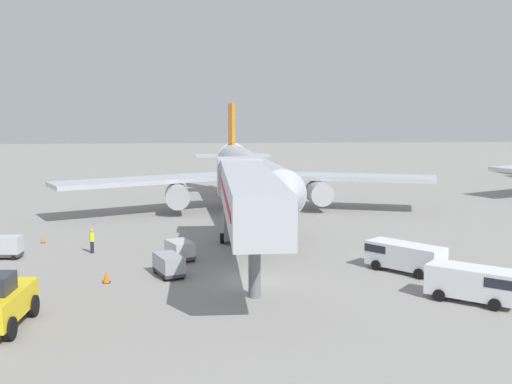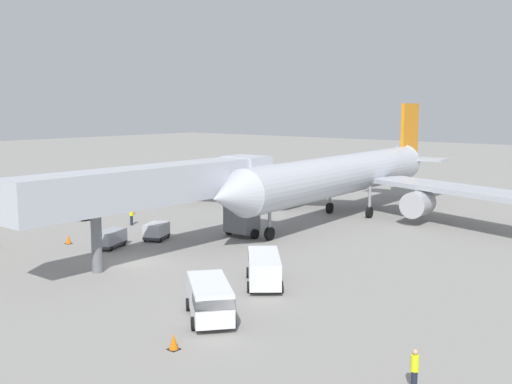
{
  "view_description": "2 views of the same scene",
  "coord_description": "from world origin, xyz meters",
  "px_view_note": "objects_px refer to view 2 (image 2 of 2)",
  "views": [
    {
      "loc": [
        -2.52,
        -38.14,
        10.71
      ],
      "look_at": [
        1.4,
        16.78,
        3.29
      ],
      "focal_mm": 44.64,
      "sensor_mm": 36.0,
      "label": 1
    },
    {
      "loc": [
        33.33,
        -26.92,
        10.85
      ],
      "look_at": [
        -0.33,
        13.05,
        3.55
      ],
      "focal_mm": 43.56,
      "sensor_mm": 36.0,
      "label": 2
    }
  ],
  "objects_px": {
    "safety_cone_charlie": "(174,342)",
    "baggage_cart_rear_left": "(83,211)",
    "service_van_mid_left": "(264,267)",
    "ground_crew_worker_foreground": "(415,369)",
    "airplane_at_gate": "(348,175)",
    "ground_crew_worker_midground": "(131,215)",
    "service_van_near_right": "(210,299)",
    "baggage_cart_mid_center": "(111,238)",
    "jet_bridge": "(168,187)",
    "safety_cone_bravo": "(133,212)",
    "belt_loader_truck": "(12,216)",
    "safety_cone_alpha": "(68,239)",
    "baggage_cart_near_center": "(156,231)"
  },
  "relations": [
    {
      "from": "safety_cone_charlie",
      "to": "baggage_cart_rear_left",
      "type": "bearing_deg",
      "value": 152.12
    },
    {
      "from": "service_van_mid_left",
      "to": "ground_crew_worker_foreground",
      "type": "relative_size",
      "value": 3.01
    },
    {
      "from": "airplane_at_gate",
      "to": "ground_crew_worker_midground",
      "type": "height_order",
      "value": "airplane_at_gate"
    },
    {
      "from": "baggage_cart_rear_left",
      "to": "safety_cone_charlie",
      "type": "relative_size",
      "value": 2.96
    },
    {
      "from": "ground_crew_worker_foreground",
      "to": "safety_cone_charlie",
      "type": "relative_size",
      "value": 2.25
    },
    {
      "from": "service_van_near_right",
      "to": "baggage_cart_mid_center",
      "type": "bearing_deg",
      "value": 158.76
    },
    {
      "from": "jet_bridge",
      "to": "safety_cone_bravo",
      "type": "distance_m",
      "value": 18.82
    },
    {
      "from": "service_van_near_right",
      "to": "belt_loader_truck",
      "type": "bearing_deg",
      "value": 168.07
    },
    {
      "from": "ground_crew_worker_midground",
      "to": "safety_cone_alpha",
      "type": "height_order",
      "value": "ground_crew_worker_midground"
    },
    {
      "from": "belt_loader_truck",
      "to": "safety_cone_charlie",
      "type": "bearing_deg",
      "value": -17.55
    },
    {
      "from": "airplane_at_gate",
      "to": "ground_crew_worker_midground",
      "type": "xyz_separation_m",
      "value": [
        -12.61,
        -16.67,
        -3.16
      ]
    },
    {
      "from": "baggage_cart_mid_center",
      "to": "service_van_near_right",
      "type": "bearing_deg",
      "value": -21.24
    },
    {
      "from": "service_van_near_right",
      "to": "safety_cone_bravo",
      "type": "relative_size",
      "value": 9.79
    },
    {
      "from": "service_van_near_right",
      "to": "ground_crew_worker_foreground",
      "type": "height_order",
      "value": "service_van_near_right"
    },
    {
      "from": "baggage_cart_near_center",
      "to": "service_van_near_right",
      "type": "bearing_deg",
      "value": -33.05
    },
    {
      "from": "airplane_at_gate",
      "to": "safety_cone_charlie",
      "type": "xyz_separation_m",
      "value": [
        12.07,
        -34.04,
        -3.75
      ]
    },
    {
      "from": "safety_cone_alpha",
      "to": "safety_cone_bravo",
      "type": "relative_size",
      "value": 1.43
    },
    {
      "from": "baggage_cart_rear_left",
      "to": "safety_cone_charlie",
      "type": "xyz_separation_m",
      "value": [
        30.48,
        -16.12,
        -0.5
      ]
    },
    {
      "from": "baggage_cart_near_center",
      "to": "ground_crew_worker_foreground",
      "type": "height_order",
      "value": "ground_crew_worker_foreground"
    },
    {
      "from": "jet_bridge",
      "to": "baggage_cart_rear_left",
      "type": "xyz_separation_m",
      "value": [
        -16.9,
        4.16,
        -4.14
      ]
    },
    {
      "from": "belt_loader_truck",
      "to": "service_van_mid_left",
      "type": "relative_size",
      "value": 1.12
    },
    {
      "from": "belt_loader_truck",
      "to": "safety_cone_bravo",
      "type": "bearing_deg",
      "value": 67.31
    },
    {
      "from": "baggage_cart_mid_center",
      "to": "ground_crew_worker_midground",
      "type": "xyz_separation_m",
      "value": [
        -6.05,
        6.85,
        0.2
      ]
    },
    {
      "from": "baggage_cart_rear_left",
      "to": "safety_cone_alpha",
      "type": "xyz_separation_m",
      "value": [
        8.11,
        -6.88,
        -0.52
      ]
    },
    {
      "from": "belt_loader_truck",
      "to": "safety_cone_alpha",
      "type": "relative_size",
      "value": 7.83
    },
    {
      "from": "airplane_at_gate",
      "to": "baggage_cart_near_center",
      "type": "height_order",
      "value": "airplane_at_gate"
    },
    {
      "from": "service_van_near_right",
      "to": "baggage_cart_near_center",
      "type": "distance_m",
      "value": 19.87
    },
    {
      "from": "jet_bridge",
      "to": "safety_cone_charlie",
      "type": "bearing_deg",
      "value": -41.39
    },
    {
      "from": "service_van_mid_left",
      "to": "ground_crew_worker_midground",
      "type": "xyz_separation_m",
      "value": [
        -21.24,
        6.79,
        -0.12
      ]
    },
    {
      "from": "baggage_cart_rear_left",
      "to": "safety_cone_charlie",
      "type": "height_order",
      "value": "baggage_cart_rear_left"
    },
    {
      "from": "safety_cone_charlie",
      "to": "safety_cone_alpha",
      "type": "bearing_deg",
      "value": 157.55
    },
    {
      "from": "service_van_mid_left",
      "to": "safety_cone_alpha",
      "type": "height_order",
      "value": "service_van_mid_left"
    },
    {
      "from": "jet_bridge",
      "to": "ground_crew_worker_foreground",
      "type": "distance_m",
      "value": 25.58
    },
    {
      "from": "baggage_cart_rear_left",
      "to": "ground_crew_worker_foreground",
      "type": "bearing_deg",
      "value": -17.72
    },
    {
      "from": "ground_crew_worker_midground",
      "to": "airplane_at_gate",
      "type": "bearing_deg",
      "value": 52.9
    },
    {
      "from": "baggage_cart_rear_left",
      "to": "safety_cone_charlie",
      "type": "bearing_deg",
      "value": -27.88
    },
    {
      "from": "jet_bridge",
      "to": "belt_loader_truck",
      "type": "bearing_deg",
      "value": -176.26
    },
    {
      "from": "jet_bridge",
      "to": "belt_loader_truck",
      "type": "distance_m",
      "value": 20.59
    },
    {
      "from": "airplane_at_gate",
      "to": "service_van_near_right",
      "type": "height_order",
      "value": "airplane_at_gate"
    },
    {
      "from": "airplane_at_gate",
      "to": "service_van_near_right",
      "type": "bearing_deg",
      "value": -70.65
    },
    {
      "from": "baggage_cart_near_center",
      "to": "baggage_cart_rear_left",
      "type": "distance_m",
      "value": 12.43
    },
    {
      "from": "airplane_at_gate",
      "to": "service_van_mid_left",
      "type": "distance_m",
      "value": 25.19
    },
    {
      "from": "airplane_at_gate",
      "to": "safety_cone_alpha",
      "type": "relative_size",
      "value": 56.67
    },
    {
      "from": "safety_cone_bravo",
      "to": "belt_loader_truck",
      "type": "bearing_deg",
      "value": -112.69
    },
    {
      "from": "airplane_at_gate",
      "to": "ground_crew_worker_foreground",
      "type": "distance_m",
      "value": 38.14
    },
    {
      "from": "service_van_near_right",
      "to": "safety_cone_charlie",
      "type": "height_order",
      "value": "service_van_near_right"
    },
    {
      "from": "service_van_near_right",
      "to": "ground_crew_worker_midground",
      "type": "xyz_separation_m",
      "value": [
        -23.21,
        13.52,
        -0.16
      ]
    },
    {
      "from": "safety_cone_bravo",
      "to": "baggage_cart_near_center",
      "type": "bearing_deg",
      "value": -30.54
    },
    {
      "from": "airplane_at_gate",
      "to": "service_van_mid_left",
      "type": "relative_size",
      "value": 8.08
    },
    {
      "from": "airplane_at_gate",
      "to": "baggage_cart_rear_left",
      "type": "xyz_separation_m",
      "value": [
        -18.4,
        -17.91,
        -3.25
      ]
    }
  ]
}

